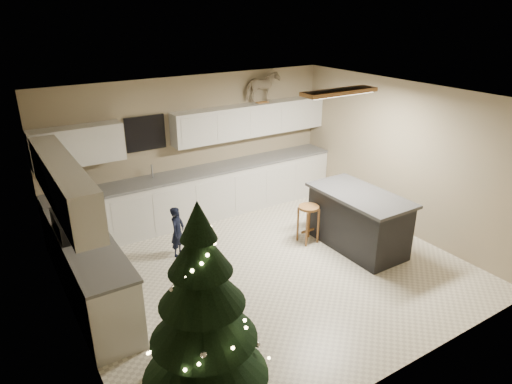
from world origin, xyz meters
TOP-DOWN VIEW (x-y plane):
  - ground_plane at (0.00, 0.00)m, footprint 5.50×5.50m
  - room_shell at (0.02, 0.00)m, footprint 5.52×5.02m
  - cabinetry at (-0.91, 1.65)m, footprint 5.50×3.20m
  - island at (1.63, -0.19)m, footprint 0.90×1.70m
  - bar_stool at (1.05, 0.37)m, footprint 0.34×0.34m
  - christmas_tree at (-1.85, -1.60)m, footprint 1.35×1.30m
  - toddler at (-0.97, 1.14)m, footprint 0.36×0.35m
  - rocking_horse at (1.40, 2.33)m, footprint 0.66×0.31m

SIDE VIEW (x-z plane):
  - ground_plane at x=0.00m, z-range 0.00..0.00m
  - toddler at x=-0.97m, z-range 0.00..0.83m
  - island at x=1.63m, z-range 0.00..0.95m
  - bar_stool at x=1.05m, z-range 0.17..0.82m
  - cabinetry at x=-0.91m, z-range -0.24..1.76m
  - christmas_tree at x=-1.85m, z-range -0.19..1.96m
  - room_shell at x=0.02m, z-range 0.44..3.05m
  - rocking_horse at x=1.40m, z-range 2.01..2.59m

